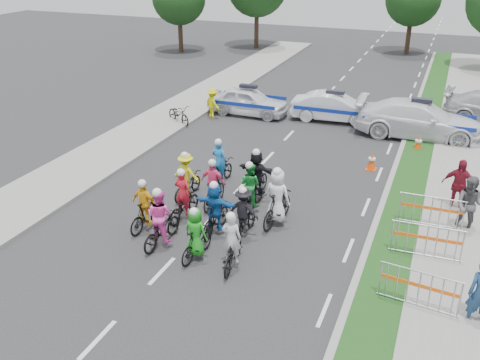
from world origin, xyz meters
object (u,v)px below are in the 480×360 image
at_px(police_car_1, 334,107).
at_px(cone_1, 418,143).
at_px(spectator_1, 470,206).
at_px(cone_0, 372,161).
at_px(rider_0, 232,248).
at_px(rider_3, 146,210).
at_px(rider_4, 244,217).
at_px(rider_9, 214,188).
at_px(parked_bike, 179,114).
at_px(barrier_0, 419,291).
at_px(rider_5, 215,211).
at_px(police_car_2, 419,120).
at_px(rider_10, 187,180).
at_px(rider_1, 196,238).
at_px(police_car_0, 248,101).
at_px(marshal_hiviz, 213,103).
at_px(barrier_1, 426,243).
at_px(rider_7, 277,202).
at_px(rider_11, 257,177).
at_px(rider_8, 250,192).
at_px(barrier_2, 431,213).
at_px(spectator_2, 458,185).
at_px(rider_6, 184,202).
at_px(rider_12, 220,169).
at_px(rider_2, 161,224).

xyz_separation_m(police_car_1, cone_1, (4.33, -2.80, -0.36)).
relative_size(spectator_1, cone_0, 2.73).
xyz_separation_m(rider_0, rider_3, (-3.32, 0.95, 0.09)).
distance_m(rider_4, rider_9, 2.22).
xyz_separation_m(cone_0, cone_1, (1.53, 2.82, 0.00)).
bearing_deg(parked_bike, barrier_0, -100.17).
distance_m(rider_5, police_car_2, 12.62).
bearing_deg(rider_10, rider_1, 124.54).
bearing_deg(rider_10, police_car_1, -101.47).
bearing_deg(cone_1, spectator_1, -73.53).
distance_m(police_car_0, police_car_2, 8.53).
relative_size(rider_4, marshal_hiviz, 1.12).
bearing_deg(cone_1, barrier_1, -83.90).
bearing_deg(cone_0, rider_5, -118.34).
bearing_deg(rider_7, cone_0, -102.04).
distance_m(cone_0, cone_1, 3.21).
bearing_deg(barrier_1, rider_11, 160.83).
bearing_deg(rider_8, rider_10, 6.85).
height_order(police_car_2, barrier_2, police_car_2).
bearing_deg(spectator_1, spectator_2, 112.16).
distance_m(rider_6, rider_7, 3.05).
bearing_deg(cone_0, police_car_0, 145.25).
relative_size(rider_12, police_car_1, 0.43).
distance_m(police_car_0, barrier_0, 16.59).
bearing_deg(rider_11, police_car_1, -88.65).
relative_size(rider_12, police_car_0, 0.44).
xyz_separation_m(rider_8, barrier_2, (5.76, 0.90, -0.11)).
bearing_deg(rider_9, police_car_2, -120.32).
xyz_separation_m(rider_1, rider_12, (-1.45, 4.94, -0.05)).
bearing_deg(cone_0, rider_3, -127.81).
relative_size(rider_3, parked_bike, 0.97).
bearing_deg(barrier_0, rider_0, 179.13).
height_order(rider_10, cone_1, rider_10).
xyz_separation_m(rider_7, rider_12, (-2.94, 2.14, -0.17)).
xyz_separation_m(barrier_2, cone_0, (-2.48, 4.13, -0.22)).
xyz_separation_m(rider_0, barrier_2, (4.98, 4.32, -0.02)).
xyz_separation_m(rider_0, rider_10, (-3.18, 3.47, 0.10)).
xyz_separation_m(rider_2, spectator_2, (8.13, 5.62, 0.23)).
height_order(rider_0, rider_6, rider_6).
relative_size(spectator_1, barrier_2, 0.95).
bearing_deg(cone_0, spectator_2, -38.08).
bearing_deg(parked_bike, barrier_1, -93.09).
relative_size(spectator_2, barrier_0, 0.93).
bearing_deg(barrier_1, rider_0, -154.56).
height_order(rider_11, barrier_1, rider_11).
bearing_deg(cone_1, rider_1, -114.54).
distance_m(rider_4, rider_8, 1.78).
xyz_separation_m(rider_12, police_car_2, (6.40, 8.19, 0.23)).
distance_m(rider_11, police_car_0, 9.76).
relative_size(barrier_2, cone_1, 2.86).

